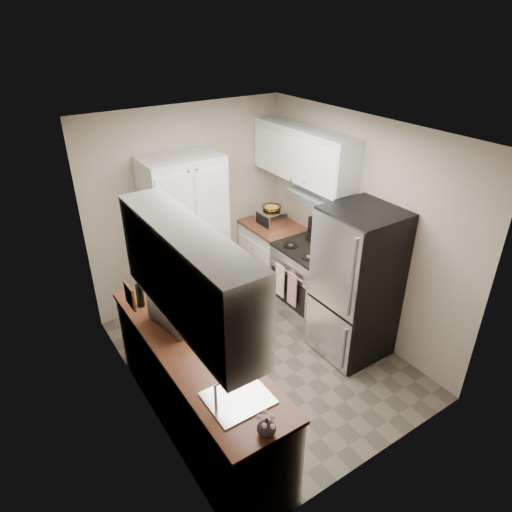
{
  "coord_description": "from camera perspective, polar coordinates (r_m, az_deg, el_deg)",
  "views": [
    {
      "loc": [
        -2.22,
        -3.24,
        3.43
      ],
      "look_at": [
        0.03,
        0.15,
        1.21
      ],
      "focal_mm": 32.0,
      "sensor_mm": 36.0,
      "label": 1
    }
  ],
  "objects": [
    {
      "name": "kitchen_mat",
      "position": [
        5.53,
        -3.02,
        -9.67
      ],
      "size": [
        0.88,
        1.04,
        0.01
      ],
      "primitive_type": "cube",
      "rotation": [
        0.0,
        0.0,
        0.43
      ],
      "color": "beige",
      "rests_on": "ground"
    },
    {
      "name": "cutting_board",
      "position": [
        4.74,
        -11.85,
        -2.26
      ],
      "size": [
        0.07,
        0.2,
        0.26
      ],
      "primitive_type": "cube",
      "rotation": [
        0.0,
        0.0,
        0.28
      ],
      "color": "#488031",
      "rests_on": "countertop_left"
    },
    {
      "name": "base_cabinet_left",
      "position": [
        4.28,
        -7.39,
        -15.97
      ],
      "size": [
        0.6,
        2.3,
        0.88
      ],
      "primitive_type": "cube",
      "color": "silver",
      "rests_on": "ground"
    },
    {
      "name": "pantry_cabinet",
      "position": [
        5.54,
        -8.67,
        2.26
      ],
      "size": [
        0.9,
        0.55,
        2.0
      ],
      "primitive_type": "cube",
      "color": "silver",
      "rests_on": "ground"
    },
    {
      "name": "fruit_basket",
      "position": [
        5.9,
        1.98,
        6.11
      ],
      "size": [
        0.32,
        0.32,
        0.1
      ],
      "primitive_type": null,
      "rotation": [
        0.0,
        0.0,
        -0.41
      ],
      "color": "orange",
      "rests_on": "toaster_oven"
    },
    {
      "name": "countertop_right",
      "position": [
        6.03,
        2.15,
        3.76
      ],
      "size": [
        0.63,
        0.83,
        0.04
      ],
      "primitive_type": "cube",
      "color": "brown",
      "rests_on": "base_cabinet_right"
    },
    {
      "name": "refrigerator",
      "position": [
        4.96,
        12.45,
        -3.47
      ],
      "size": [
        0.7,
        0.72,
        1.7
      ],
      "primitive_type": "cube",
      "color": "#B7B7BC",
      "rests_on": "ground"
    },
    {
      "name": "wine_bottle",
      "position": [
        4.45,
        -14.34,
        -4.48
      ],
      "size": [
        0.07,
        0.07,
        0.29
      ],
      "primitive_type": "cylinder",
      "color": "black",
      "rests_on": "countertop_left"
    },
    {
      "name": "ground",
      "position": [
        5.21,
        0.65,
        -12.53
      ],
      "size": [
        3.2,
        3.2,
        0.0
      ],
      "primitive_type": "plane",
      "color": "#665B4C",
      "rests_on": "ground"
    },
    {
      "name": "microwave",
      "position": [
        4.17,
        -9.72,
        -6.6
      ],
      "size": [
        0.42,
        0.55,
        0.27
      ],
      "primitive_type": "imported",
      "rotation": [
        0.0,
        0.0,
        1.74
      ],
      "color": "#A5A5A9",
      "rests_on": "countertop_left"
    },
    {
      "name": "countertop_left",
      "position": [
        3.98,
        -7.8,
        -11.24
      ],
      "size": [
        0.63,
        2.33,
        0.04
      ],
      "primitive_type": "cube",
      "color": "brown",
      "rests_on": "base_cabinet_left"
    },
    {
      "name": "toaster_oven",
      "position": [
        5.97,
        1.88,
        4.78
      ],
      "size": [
        0.28,
        0.35,
        0.2
      ],
      "primitive_type": "cube",
      "rotation": [
        0.0,
        0.0,
        0.0
      ],
      "color": "silver",
      "rests_on": "countertop_right"
    },
    {
      "name": "electric_range",
      "position": [
        5.66,
        6.65,
        -3.02
      ],
      "size": [
        0.71,
        0.78,
        1.13
      ],
      "color": "#B7B7BC",
      "rests_on": "ground"
    },
    {
      "name": "room_shell",
      "position": [
        4.3,
        0.65,
        3.83
      ],
      "size": [
        2.64,
        3.24,
        2.52
      ],
      "color": "#B5A892",
      "rests_on": "ground"
    },
    {
      "name": "base_cabinet_right",
      "position": [
        6.23,
        2.07,
        -0.08
      ],
      "size": [
        0.6,
        0.8,
        0.88
      ],
      "primitive_type": "cube",
      "color": "silver",
      "rests_on": "ground"
    },
    {
      "name": "flower_vase",
      "position": [
        3.23,
        1.32,
        -20.55
      ],
      "size": [
        0.16,
        0.16,
        0.14
      ],
      "primitive_type": "imported",
      "rotation": [
        0.0,
        0.0,
        -0.27
      ],
      "color": "beige",
      "rests_on": "countertop_left"
    }
  ]
}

